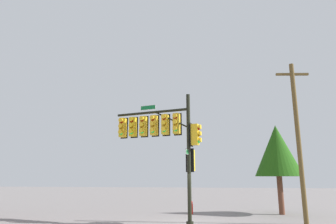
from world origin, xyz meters
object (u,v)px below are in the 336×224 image
utility_pole (298,136)px  fire_hydrant (191,207)px  tree_near (277,151)px  signal_pole_assembly (163,134)px

utility_pole → fire_hydrant: (6.12, -3.50, -4.06)m
utility_pole → tree_near: size_ratio=1.48×
utility_pole → fire_hydrant: size_ratio=10.34×
tree_near → signal_pole_assembly: bearing=36.6°
utility_pole → fire_hydrant: 8.14m
fire_hydrant → tree_near: 6.89m
signal_pole_assembly → utility_pole: utility_pole is taller
utility_pole → tree_near: utility_pole is taller
signal_pole_assembly → utility_pole: size_ratio=0.78×
fire_hydrant → tree_near: (-5.79, -0.68, 3.67)m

